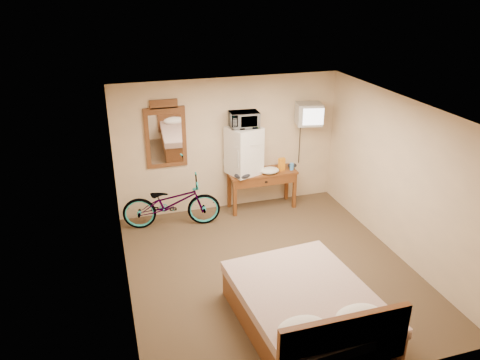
{
  "coord_description": "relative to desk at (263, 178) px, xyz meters",
  "views": [
    {
      "loc": [
        -2.19,
        -5.62,
        4.11
      ],
      "look_at": [
        -0.25,
        0.77,
        1.2
      ],
      "focal_mm": 35.0,
      "sensor_mm": 36.0,
      "label": 1
    }
  ],
  "objects": [
    {
      "name": "bed",
      "position": [
        -0.58,
        -3.38,
        -0.33
      ],
      "size": [
        1.71,
        2.17,
        0.9
      ],
      "color": "brown",
      "rests_on": "floor"
    },
    {
      "name": "cloth_dark_b",
      "position": [
        0.62,
        0.05,
        0.17
      ],
      "size": [
        0.18,
        0.15,
        0.08
      ],
      "primitive_type": "ellipsoid",
      "color": "black",
      "rests_on": "desk"
    },
    {
      "name": "room",
      "position": [
        -0.57,
        -2.0,
        0.63
      ],
      "size": [
        4.6,
        4.64,
        2.5
      ],
      "color": "#433221",
      "rests_on": "ground"
    },
    {
      "name": "wall_mirror",
      "position": [
        -1.73,
        0.27,
        0.93
      ],
      "size": [
        0.72,
        0.04,
        1.23
      ],
      "color": "brown",
      "rests_on": "room"
    },
    {
      "name": "cloth_cream",
      "position": [
        0.1,
        -0.09,
        0.18
      ],
      "size": [
        0.36,
        0.28,
        0.11
      ],
      "primitive_type": "ellipsoid",
      "color": "white",
      "rests_on": "desk"
    },
    {
      "name": "mini_fridge",
      "position": [
        -0.35,
        0.06,
        0.57
      ],
      "size": [
        0.68,
        0.67,
        0.89
      ],
      "color": "white",
      "rests_on": "desk"
    },
    {
      "name": "bicycle",
      "position": [
        -1.77,
        -0.19,
        -0.17
      ],
      "size": [
        1.78,
        0.84,
        0.9
      ],
      "primitive_type": "imported",
      "rotation": [
        0.0,
        0.0,
        1.43
      ],
      "color": "black",
      "rests_on": "floor"
    },
    {
      "name": "microwave",
      "position": [
        -0.35,
        0.07,
        1.15
      ],
      "size": [
        0.53,
        0.38,
        0.28
      ],
      "primitive_type": "imported",
      "rotation": [
        0.0,
        0.0,
        -0.06
      ],
      "color": "white",
      "rests_on": "mini_fridge"
    },
    {
      "name": "blue_cup",
      "position": [
        0.56,
        -0.05,
        0.19
      ],
      "size": [
        0.08,
        0.08,
        0.13
      ],
      "primitive_type": "cylinder",
      "color": "#428CE2",
      "rests_on": "desk"
    },
    {
      "name": "crt_television",
      "position": [
        0.89,
        0.02,
        1.17
      ],
      "size": [
        0.52,
        0.61,
        0.4
      ],
      "color": "black",
      "rests_on": "room"
    },
    {
      "name": "snack_bag",
      "position": [
        0.37,
        -0.02,
        0.25
      ],
      "size": [
        0.14,
        0.11,
        0.24
      ],
      "primitive_type": "cube",
      "rotation": [
        0.0,
        0.0,
        0.32
      ],
      "color": "orange",
      "rests_on": "desk"
    },
    {
      "name": "cloth_dark_a",
      "position": [
        -0.45,
        -0.16,
        0.18
      ],
      "size": [
        0.3,
        0.22,
        0.11
      ],
      "primitive_type": "ellipsoid",
      "color": "black",
      "rests_on": "desk"
    },
    {
      "name": "desk",
      "position": [
        0.0,
        0.0,
        0.0
      ],
      "size": [
        1.29,
        0.51,
        0.75
      ],
      "color": "brown",
      "rests_on": "floor"
    }
  ]
}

